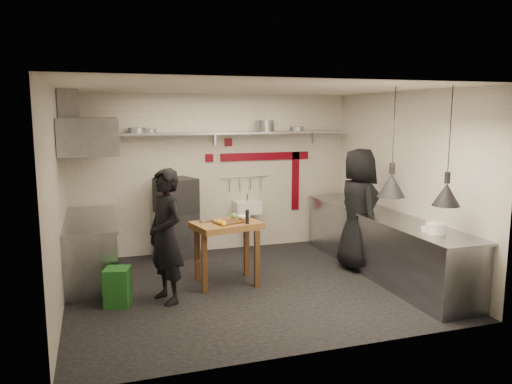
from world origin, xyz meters
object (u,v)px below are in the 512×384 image
object	(u,v)px
chef_right	(358,209)
combi_oven	(176,196)
oven_stand	(176,235)
green_bin	(118,287)
chef_left	(166,236)
prep_table	(226,253)

from	to	relation	value
chef_right	combi_oven	bearing A→B (deg)	63.09
oven_stand	combi_oven	xyz separation A→B (m)	(0.01, -0.06, 0.69)
green_bin	chef_left	bearing A→B (deg)	-3.85
prep_table	chef_right	world-z (taller)	chef_right
prep_table	chef_left	xyz separation A→B (m)	(-0.92, -0.41, 0.42)
combi_oven	green_bin	distance (m)	2.33
green_bin	prep_table	size ratio (longest dim) A/B	0.54
chef_left	prep_table	bearing A→B (deg)	93.17
chef_left	chef_right	distance (m)	3.14
combi_oven	prep_table	bearing A→B (deg)	-91.39
oven_stand	prep_table	xyz separation A→B (m)	(0.48, -1.58, 0.06)
chef_left	combi_oven	bearing A→B (deg)	146.27
oven_stand	chef_right	bearing A→B (deg)	-48.20
green_bin	chef_left	world-z (taller)	chef_left
combi_oven	green_bin	bearing A→B (deg)	-138.45
prep_table	chef_right	distance (m)	2.24
chef_right	green_bin	bearing A→B (deg)	98.36
combi_oven	prep_table	size ratio (longest dim) A/B	0.65
combi_oven	chef_left	bearing A→B (deg)	-121.71
oven_stand	combi_oven	distance (m)	0.69
combi_oven	chef_left	xyz separation A→B (m)	(-0.44, -1.93, -0.21)
combi_oven	chef_left	world-z (taller)	chef_left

